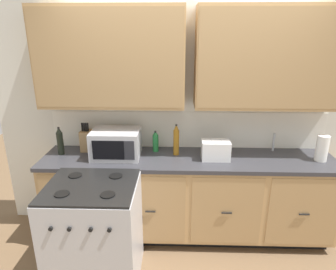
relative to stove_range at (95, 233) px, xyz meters
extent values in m
plane|color=brown|center=(0.83, 0.33, -0.47)|extent=(8.00, 8.00, 0.00)
cube|color=silver|center=(0.83, 0.96, 0.80)|extent=(4.15, 0.05, 2.54)
cube|color=white|center=(0.83, 0.93, 0.66)|extent=(2.95, 0.01, 0.40)
cube|color=tan|center=(0.07, 0.76, 1.43)|extent=(1.43, 0.34, 0.95)
cube|color=#A58052|center=(0.07, 0.59, 1.43)|extent=(1.40, 0.01, 0.89)
cube|color=tan|center=(1.59, 0.76, 1.43)|extent=(1.43, 0.34, 0.95)
cube|color=#A58052|center=(1.59, 0.59, 1.43)|extent=(1.40, 0.01, 0.89)
cube|color=black|center=(0.83, 0.66, -0.42)|extent=(2.89, 0.48, 0.10)
cube|color=tan|center=(0.83, 0.63, 0.02)|extent=(2.95, 0.60, 0.79)
cube|color=#A88354|center=(-0.28, 0.33, 0.02)|extent=(0.68, 0.01, 0.73)
cube|color=black|center=(-0.28, 0.31, 0.02)|extent=(0.10, 0.01, 0.01)
cube|color=#A88354|center=(0.46, 0.33, 0.02)|extent=(0.68, 0.01, 0.73)
cube|color=black|center=(0.46, 0.31, 0.02)|extent=(0.10, 0.01, 0.01)
cube|color=#A88354|center=(1.20, 0.33, 0.02)|extent=(0.68, 0.01, 0.73)
cube|color=black|center=(1.20, 0.31, 0.02)|extent=(0.10, 0.01, 0.01)
cube|color=#A88354|center=(1.94, 0.33, 0.02)|extent=(0.68, 0.01, 0.73)
cube|color=black|center=(1.94, 0.31, 0.02)|extent=(0.10, 0.01, 0.01)
cube|color=#333338|center=(0.83, 0.63, 0.44)|extent=(2.98, 0.63, 0.04)
cube|color=#A8AAAF|center=(1.74, 0.66, 0.44)|extent=(0.56, 0.38, 0.02)
cube|color=#B7B7BC|center=(0.00, 0.00, -0.01)|extent=(0.76, 0.66, 0.92)
cube|color=black|center=(0.00, 0.00, 0.46)|extent=(0.74, 0.65, 0.02)
cylinder|color=black|center=(-0.18, -0.16, 0.47)|extent=(0.12, 0.12, 0.01)
cylinder|color=black|center=(0.18, -0.16, 0.47)|extent=(0.12, 0.12, 0.01)
cylinder|color=black|center=(-0.18, 0.16, 0.47)|extent=(0.12, 0.12, 0.01)
cylinder|color=black|center=(0.18, 0.16, 0.47)|extent=(0.12, 0.12, 0.01)
cylinder|color=black|center=(-0.22, -0.34, 0.28)|extent=(0.03, 0.02, 0.03)
cylinder|color=black|center=(-0.08, -0.34, 0.28)|extent=(0.03, 0.02, 0.03)
cylinder|color=black|center=(0.08, -0.34, 0.28)|extent=(0.03, 0.02, 0.03)
cylinder|color=black|center=(0.22, -0.34, 0.28)|extent=(0.03, 0.02, 0.03)
cube|color=#B7B7BC|center=(0.10, 0.64, 0.60)|extent=(0.48, 0.36, 0.28)
cube|color=black|center=(0.06, 0.45, 0.60)|extent=(0.31, 0.01, 0.19)
cube|color=#28282D|center=(0.26, 0.45, 0.60)|extent=(0.10, 0.01, 0.19)
cube|color=white|center=(1.10, 0.60, 0.55)|extent=(0.28, 0.18, 0.19)
cube|color=black|center=(1.05, 0.60, 0.64)|extent=(0.02, 0.13, 0.01)
cube|color=black|center=(1.15, 0.60, 0.64)|extent=(0.02, 0.13, 0.01)
cube|color=#9C794E|center=(-0.26, 0.79, 0.57)|extent=(0.11, 0.14, 0.22)
cylinder|color=black|center=(-0.29, 0.78, 0.72)|extent=(0.02, 0.02, 0.09)
cylinder|color=black|center=(-0.27, 0.78, 0.72)|extent=(0.02, 0.02, 0.09)
cylinder|color=black|center=(-0.25, 0.78, 0.72)|extent=(0.02, 0.02, 0.09)
cylinder|color=black|center=(-0.23, 0.78, 0.72)|extent=(0.02, 0.02, 0.09)
cylinder|color=#B2B5BA|center=(1.74, 0.84, 0.56)|extent=(0.02, 0.02, 0.20)
cylinder|color=white|center=(2.14, 0.60, 0.59)|extent=(0.12, 0.12, 0.26)
cylinder|color=#9E6619|center=(0.70, 0.71, 0.59)|extent=(0.06, 0.06, 0.26)
cone|color=#9E6619|center=(0.70, 0.71, 0.75)|extent=(0.05, 0.05, 0.07)
cylinder|color=black|center=(0.70, 0.71, 0.78)|extent=(0.02, 0.02, 0.02)
cylinder|color=#237A38|center=(0.48, 0.80, 0.55)|extent=(0.06, 0.06, 0.18)
cone|color=#237A38|center=(0.48, 0.80, 0.66)|extent=(0.06, 0.06, 0.05)
cylinder|color=black|center=(0.48, 0.80, 0.68)|extent=(0.02, 0.02, 0.02)
cylinder|color=black|center=(-0.50, 0.68, 0.58)|extent=(0.07, 0.07, 0.23)
cone|color=black|center=(-0.50, 0.68, 0.72)|extent=(0.06, 0.06, 0.06)
cylinder|color=black|center=(-0.50, 0.68, 0.74)|extent=(0.02, 0.02, 0.02)
camera|label=1|loc=(0.72, -2.20, 1.67)|focal=32.20mm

